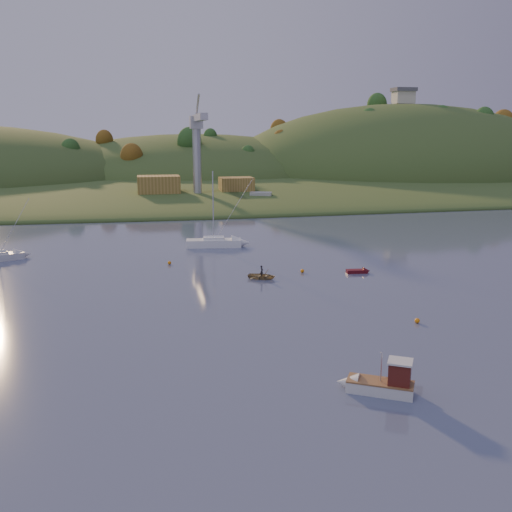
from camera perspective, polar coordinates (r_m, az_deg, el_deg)
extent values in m
plane|color=#3B4761|center=(37.54, 11.17, -16.92)|extent=(500.00, 500.00, 0.00)
cube|color=#28441B|center=(261.05, -8.80, 8.04)|extent=(620.00, 220.00, 1.50)
ellipsoid|color=#28441B|center=(196.37, -7.78, 6.75)|extent=(640.00, 150.00, 7.00)
ellipsoid|color=#28441B|center=(241.89, -6.16, 7.79)|extent=(140.00, 120.00, 36.00)
ellipsoid|color=#28441B|center=(250.44, 14.13, 7.65)|extent=(150.00, 130.00, 60.00)
cube|color=beige|center=(250.20, 14.52, 15.08)|extent=(8.00, 6.00, 5.00)
cube|color=#595960|center=(250.40, 14.56, 15.81)|extent=(9.00, 7.00, 1.50)
cube|color=slate|center=(154.11, -4.79, 5.82)|extent=(42.00, 16.00, 2.40)
cube|color=olive|center=(153.75, -9.71, 7.02)|extent=(11.00, 8.00, 4.80)
cube|color=olive|center=(156.91, -1.98, 7.14)|extent=(9.00, 7.00, 4.00)
cylinder|color=#B7B7BC|center=(151.01, -5.91, 9.55)|extent=(2.20, 2.20, 18.00)
cube|color=#B7B7BC|center=(150.88, -5.99, 13.15)|extent=(3.20, 3.20, 3.20)
cube|color=#B7B7BC|center=(141.96, -5.63, 13.63)|extent=(1.80, 18.00, 1.60)
cube|color=#B7B7BC|center=(155.88, -6.19, 13.48)|extent=(1.80, 10.00, 1.60)
cube|color=silver|center=(42.51, 12.30, -12.72)|extent=(4.86, 3.80, 0.84)
cone|color=silver|center=(42.78, 9.13, -12.42)|extent=(2.25, 2.27, 1.68)
cube|color=brown|center=(42.33, 12.33, -12.18)|extent=(4.89, 3.84, 0.11)
cube|color=#4E1812|center=(41.91, 14.18, -11.31)|extent=(1.99, 1.96, 1.68)
cube|color=silver|center=(41.57, 14.24, -10.19)|extent=(2.25, 2.21, 0.14)
cylinder|color=silver|center=(41.90, 12.40, -10.81)|extent=(0.10, 0.10, 2.23)
cube|color=white|center=(93.12, -4.25, 1.29)|extent=(9.11, 3.68, 1.22)
cube|color=white|center=(93.00, -4.26, 1.69)|extent=(3.53, 2.37, 0.78)
cylinder|color=silver|center=(92.16, -4.31, 5.05)|extent=(0.18, 0.18, 11.07)
cylinder|color=silver|center=(92.95, -4.26, 1.84)|extent=(3.53, 0.54, 0.12)
cylinder|color=white|center=(92.94, -4.26, 1.91)|extent=(3.12, 0.72, 0.36)
imported|color=#9B8655|center=(72.50, 0.58, -2.00)|extent=(4.32, 3.87, 0.74)
imported|color=black|center=(72.41, 0.58, -1.72)|extent=(0.56, 0.64, 1.48)
cube|color=#4F0B12|center=(76.69, 10.04, -1.51)|extent=(2.81, 1.34, 0.45)
cone|color=#4F0B12|center=(77.07, 11.01, -1.48)|extent=(1.05, 1.17, 1.09)
cube|color=slate|center=(148.06, 0.49, 5.46)|extent=(13.71, 8.36, 1.66)
cube|color=#B7B7BC|center=(147.91, 0.49, 5.99)|extent=(6.12, 4.34, 2.22)
sphere|color=orange|center=(58.03, 15.82, -6.24)|extent=(0.50, 0.50, 0.50)
sphere|color=orange|center=(75.86, 4.65, -1.50)|extent=(0.50, 0.50, 0.50)
sphere|color=orange|center=(81.28, -8.66, -0.67)|extent=(0.50, 0.50, 0.50)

